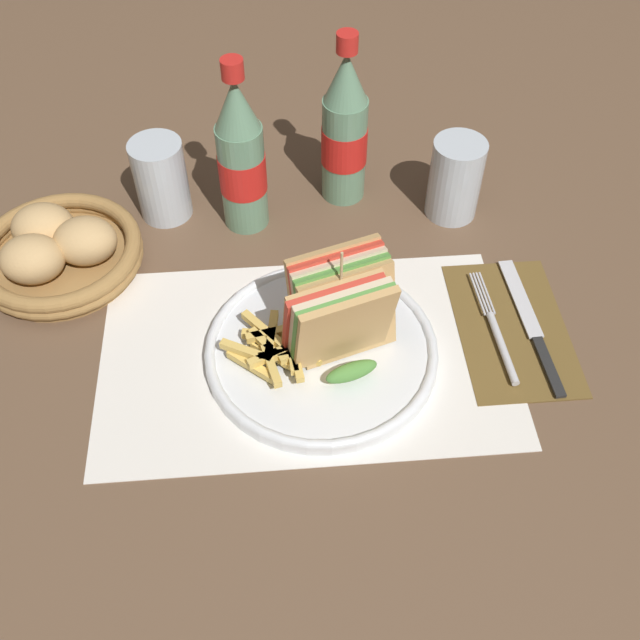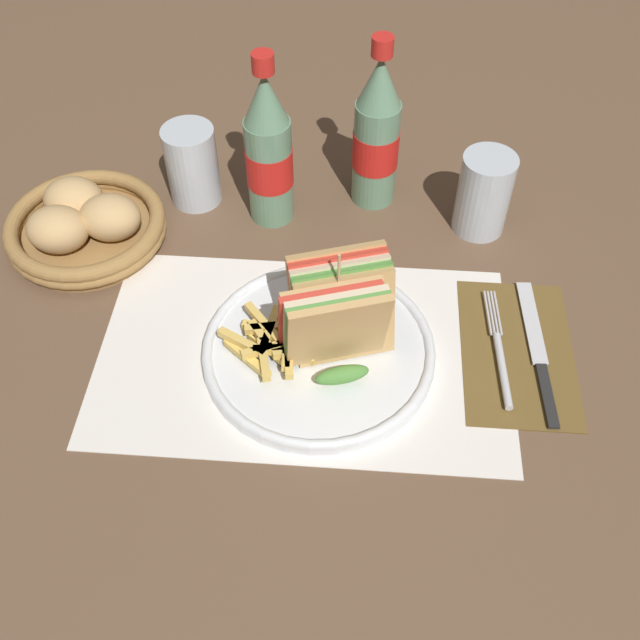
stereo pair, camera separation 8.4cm
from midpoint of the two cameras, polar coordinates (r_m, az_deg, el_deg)
ground_plane at (r=0.85m, az=3.38°, el=-4.00°), size 4.00×4.00×0.00m
placemat at (r=0.86m, az=1.58°, el=-2.71°), size 0.47×0.29×0.00m
plate_main at (r=0.85m, az=2.73°, el=-2.48°), size 0.27×0.27×0.02m
club_sandwich at (r=0.81m, az=4.37°, el=0.18°), size 0.13×0.13×0.15m
fries_pile at (r=0.83m, az=-0.89°, el=-1.97°), size 0.11×0.11×0.02m
napkin at (r=0.90m, az=17.41°, el=-2.42°), size 0.13×0.21×0.00m
fork at (r=0.88m, az=16.28°, el=-2.95°), size 0.02×0.17×0.01m
knife at (r=0.90m, az=18.87°, el=-2.47°), size 0.03×0.21×0.00m
coke_bottle_near at (r=0.96m, az=-1.39°, el=12.53°), size 0.06×0.06×0.24m
coke_bottle_far at (r=1.00m, az=6.81°, el=13.71°), size 0.06×0.06×0.24m
glass_near at (r=1.01m, az=14.68°, el=8.83°), size 0.07×0.07×0.11m
glass_far at (r=1.03m, az=-7.33°, el=11.18°), size 0.07×0.07×0.11m
bread_basket at (r=1.01m, az=-15.23°, el=6.91°), size 0.21×0.21×0.07m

